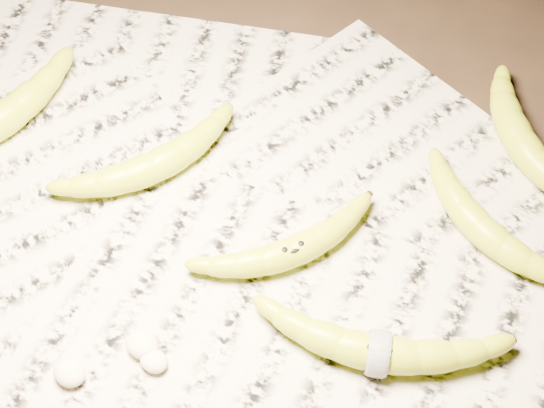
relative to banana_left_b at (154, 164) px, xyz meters
The scene contains 11 objects.
ground 0.15m from the banana_left_b, ahead, with size 3.00×3.00×0.00m, color black.
newspaper_patch 0.12m from the banana_left_b, 25.20° to the right, with size 0.90×0.70×0.01m, color #B9B49F.
banana_left_b is the anchor object (origin of this frame).
banana_center 0.18m from the banana_left_b, ahead, with size 0.17×0.05×0.03m, color #AFCB19, non-canonical shape.
banana_taped 0.31m from the banana_left_b, 13.37° to the right, with size 0.21×0.06×0.04m, color #AFCB19, non-canonical shape.
banana_upper_a 0.35m from the banana_left_b, 17.45° to the left, with size 0.17×0.05×0.03m, color #AFCB19, non-canonical shape.
banana_upper_b 0.40m from the banana_left_b, 35.18° to the left, with size 0.18×0.06×0.04m, color #AFCB19, non-canonical shape.
measuring_tape 0.31m from the banana_left_b, 13.37° to the right, with size 0.05×0.05×0.00m, color white.
flesh_chunk_a 0.24m from the banana_left_b, 74.46° to the right, with size 0.03×0.03×0.02m, color #FBEDC2.
flesh_chunk_b 0.22m from the banana_left_b, 55.41° to the right, with size 0.03×0.02×0.02m, color #FBEDC2.
flesh_chunk_c 0.20m from the banana_left_b, 58.47° to the right, with size 0.03×0.03×0.02m, color #FBEDC2.
Camera 1 is at (0.21, -0.34, 0.68)m, focal length 50.00 mm.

